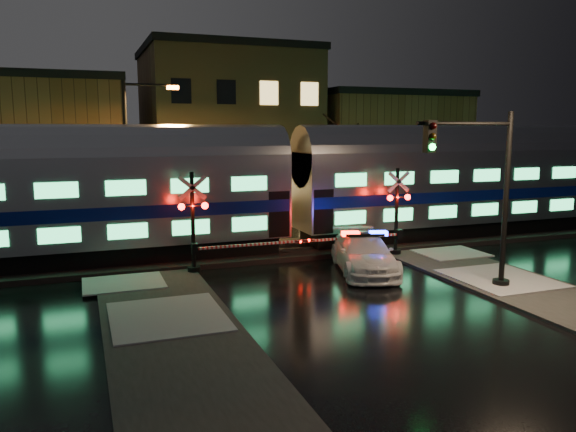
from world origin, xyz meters
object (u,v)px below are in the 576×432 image
object	(u,v)px
police_car	(364,254)
traffic_light	(484,198)
crossing_signal_left	(202,232)
streetlight	(132,152)
crossing_signal_right	(391,221)

from	to	relation	value
police_car	traffic_light	xyz separation A→B (m)	(2.69, -4.01, 2.71)
police_car	crossing_signal_left	distance (m)	6.81
traffic_light	streetlight	distance (m)	17.02
traffic_light	streetlight	xyz separation A→B (m)	(-11.17, 12.78, 1.31)
traffic_light	police_car	bearing A→B (deg)	125.87
traffic_light	crossing_signal_left	bearing A→B (deg)	148.26
crossing_signal_left	police_car	bearing A→B (deg)	-17.97
police_car	crossing_signal_right	distance (m)	3.37
crossing_signal_right	crossing_signal_left	distance (m)	8.90
police_car	crossing_signal_left	world-z (taller)	crossing_signal_left
crossing_signal_left	traffic_light	bearing A→B (deg)	-33.77
police_car	crossing_signal_left	xyz separation A→B (m)	(-6.42, 2.08, 0.97)
crossing_signal_right	streetlight	xyz separation A→B (m)	(-10.97, 6.69, 3.09)
crossing_signal_right	crossing_signal_left	bearing A→B (deg)	179.99
crossing_signal_left	streetlight	size ratio (longest dim) A/B	0.72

